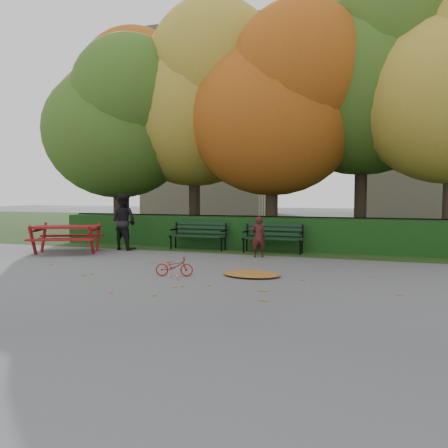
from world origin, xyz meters
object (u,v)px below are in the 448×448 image
(tree_b, at_px, (200,99))
(bench_right, at_px, (273,235))
(adult, at_px, (124,222))
(child, at_px, (258,237))
(picnic_table, at_px, (67,232))
(tree_f, at_px, (127,110))
(tree_c, at_px, (280,105))
(bench_left, at_px, (199,233))
(tree_a, at_px, (122,121))
(tree_d, at_px, (374,72))
(bicycle, at_px, (174,266))

(tree_b, xyz_separation_m, bench_right, (3.54, -3.04, -4.88))
(tree_b, height_order, adult, tree_b)
(child, relative_size, adult, 0.64)
(bench_right, height_order, picnic_table, same)
(adult, bearing_deg, tree_f, -51.85)
(tree_c, xyz_separation_m, bench_left, (-2.13, -2.26, -4.30))
(tree_c, distance_m, child, 5.39)
(picnic_table, bearing_deg, bench_right, -3.88)
(child, bearing_deg, tree_a, -45.26)
(tree_d, xyz_separation_m, picnic_table, (-8.62, -5.55, -5.35))
(tree_b, bearing_deg, bicycle, -72.67)
(tree_a, bearing_deg, adult, -58.32)
(picnic_table, bearing_deg, tree_c, 14.56)
(tree_a, xyz_separation_m, tree_b, (2.74, 1.17, 0.88))
(tree_c, height_order, tree_d, tree_d)
(bench_right, xyz_separation_m, picnic_table, (-5.84, -2.02, 0.11))
(bench_right, xyz_separation_m, child, (-0.20, -1.05, 0.05))
(tree_c, height_order, adult, tree_c)
(tree_a, bearing_deg, tree_d, 10.33)
(tree_a, xyz_separation_m, bench_right, (6.29, -1.88, -4.00))
(adult, height_order, bicycle, adult)
(tree_c, xyz_separation_m, child, (0.07, -3.31, -4.25))
(tree_a, relative_size, bench_left, 4.16)
(child, xyz_separation_m, bicycle, (-1.03, -3.32, -0.36))
(tree_d, relative_size, child, 8.40)
(bench_left, relative_size, picnic_table, 0.77)
(tree_d, bearing_deg, adult, -149.72)
(bench_left, height_order, bicycle, bench_left)
(tree_c, bearing_deg, bench_left, -133.36)
(tree_f, height_order, bench_right, tree_f)
(picnic_table, bearing_deg, tree_d, 9.80)
(bench_right, bearing_deg, tree_f, 146.08)
(child, bearing_deg, tree_d, -142.67)
(bench_left, distance_m, adult, 2.40)
(tree_d, bearing_deg, bench_left, -145.74)
(bench_right, xyz_separation_m, adult, (-4.64, -0.80, 0.37))
(tree_c, relative_size, adult, 4.49)
(tree_f, xyz_separation_m, bicycle, (7.00, -9.90, -5.48))
(tree_a, relative_size, tree_f, 0.81)
(adult, bearing_deg, tree_b, -97.29)
(tree_a, xyz_separation_m, adult, (1.65, -2.68, -3.63))
(child, bearing_deg, bench_left, -45.08)
(tree_c, xyz_separation_m, tree_d, (3.04, 1.27, 1.16))
(tree_f, relative_size, adult, 5.15)
(tree_a, height_order, bench_right, tree_a)
(tree_a, xyz_separation_m, bench_left, (3.89, -1.88, -4.00))
(tree_b, height_order, tree_d, tree_d)
(tree_a, distance_m, child, 7.82)
(tree_f, height_order, child, tree_f)
(picnic_table, bearing_deg, tree_a, 73.60)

